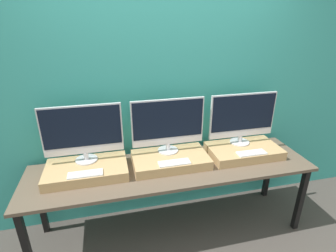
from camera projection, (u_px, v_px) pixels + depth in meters
wall_back at (162, 95)px, 2.53m from camera, size 8.00×0.04×2.60m
workbench at (172, 173)px, 2.41m from camera, size 2.58×0.67×0.74m
wooden_riser_left at (87, 170)px, 2.26m from camera, size 0.69×0.40×0.09m
monitor_left at (83, 132)px, 2.22m from camera, size 0.67×0.19×0.51m
keyboard_left at (85, 174)px, 2.11m from camera, size 0.28×0.10×0.01m
wooden_riser_center at (170, 160)px, 2.42m from camera, size 0.69×0.40×0.09m
monitor_center at (168, 124)px, 2.38m from camera, size 0.67×0.19×0.51m
keyboard_center at (174, 163)px, 2.27m from camera, size 0.28×0.10×0.01m
wooden_riser_right at (244, 151)px, 2.58m from camera, size 0.69×0.40×0.09m
monitor_right at (243, 117)px, 2.54m from camera, size 0.67×0.19×0.51m
keyboard_right at (252, 153)px, 2.44m from camera, size 0.28×0.10×0.01m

